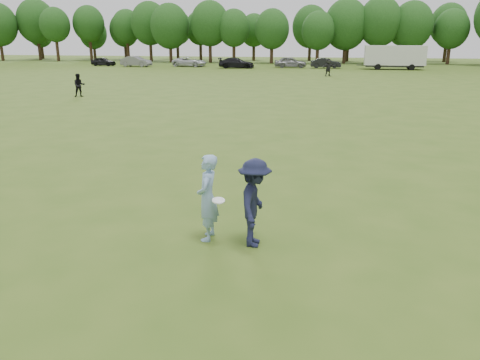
{
  "coord_description": "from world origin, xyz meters",
  "views": [
    {
      "loc": [
        1.62,
        -8.83,
        4.26
      ],
      "look_at": [
        -0.42,
        1.3,
        1.1
      ],
      "focal_mm": 35.0,
      "sensor_mm": 36.0,
      "label": 1
    }
  ],
  "objects_px": {
    "thrower": "(208,198)",
    "player_far_d": "(328,67)",
    "cargo_trailer": "(395,56)",
    "car_b": "(136,61)",
    "car_e": "(290,62)",
    "player_far_a": "(79,85)",
    "car_c": "(189,62)",
    "car_f": "(326,63)",
    "car_d": "(236,63)",
    "car_a": "(103,61)",
    "defender": "(255,203)"
  },
  "relations": [
    {
      "from": "player_far_d",
      "to": "car_e",
      "type": "relative_size",
      "value": 0.43
    },
    {
      "from": "player_far_d",
      "to": "car_c",
      "type": "height_order",
      "value": "player_far_d"
    },
    {
      "from": "player_far_d",
      "to": "car_b",
      "type": "height_order",
      "value": "player_far_d"
    },
    {
      "from": "thrower",
      "to": "player_far_d",
      "type": "bearing_deg",
      "value": 173.94
    },
    {
      "from": "defender",
      "to": "car_e",
      "type": "bearing_deg",
      "value": 3.54
    },
    {
      "from": "defender",
      "to": "car_f",
      "type": "distance_m",
      "value": 61.0
    },
    {
      "from": "car_a",
      "to": "car_f",
      "type": "distance_m",
      "value": 34.18
    },
    {
      "from": "defender",
      "to": "car_e",
      "type": "distance_m",
      "value": 61.32
    },
    {
      "from": "player_far_d",
      "to": "car_d",
      "type": "relative_size",
      "value": 0.39
    },
    {
      "from": "car_f",
      "to": "car_c",
      "type": "bearing_deg",
      "value": 88.67
    },
    {
      "from": "thrower",
      "to": "car_b",
      "type": "xyz_separation_m",
      "value": [
        -27.21,
        59.12,
        -0.18
      ]
    },
    {
      "from": "car_d",
      "to": "car_e",
      "type": "distance_m",
      "value": 7.94
    },
    {
      "from": "car_a",
      "to": "car_e",
      "type": "xyz_separation_m",
      "value": [
        29.09,
        0.82,
        0.13
      ]
    },
    {
      "from": "defender",
      "to": "player_far_d",
      "type": "relative_size",
      "value": 0.95
    },
    {
      "from": "car_d",
      "to": "cargo_trailer",
      "type": "relative_size",
      "value": 0.57
    },
    {
      "from": "thrower",
      "to": "player_far_a",
      "type": "height_order",
      "value": "thrower"
    },
    {
      "from": "defender",
      "to": "car_a",
      "type": "distance_m",
      "value": 69.3
    },
    {
      "from": "car_d",
      "to": "cargo_trailer",
      "type": "distance_m",
      "value": 21.96
    },
    {
      "from": "player_far_a",
      "to": "car_a",
      "type": "xyz_separation_m",
      "value": [
        -17.0,
        37.16,
        -0.19
      ]
    },
    {
      "from": "car_f",
      "to": "defender",
      "type": "bearing_deg",
      "value": 178.52
    },
    {
      "from": "thrower",
      "to": "car_c",
      "type": "relative_size",
      "value": 0.37
    },
    {
      "from": "player_far_d",
      "to": "car_b",
      "type": "distance_m",
      "value": 31.56
    },
    {
      "from": "car_f",
      "to": "thrower",
      "type": "bearing_deg",
      "value": 177.53
    },
    {
      "from": "thrower",
      "to": "player_far_a",
      "type": "xyz_separation_m",
      "value": [
        -16.11,
        23.02,
        -0.1
      ]
    },
    {
      "from": "car_a",
      "to": "car_c",
      "type": "bearing_deg",
      "value": -81.7
    },
    {
      "from": "car_f",
      "to": "car_a",
      "type": "bearing_deg",
      "value": 89.71
    },
    {
      "from": "cargo_trailer",
      "to": "car_b",
      "type": "bearing_deg",
      "value": -178.76
    },
    {
      "from": "player_far_d",
      "to": "cargo_trailer",
      "type": "distance_m",
      "value": 16.07
    },
    {
      "from": "car_f",
      "to": "cargo_trailer",
      "type": "xyz_separation_m",
      "value": [
        9.27,
        -0.95,
        1.06
      ]
    },
    {
      "from": "thrower",
      "to": "car_e",
      "type": "bearing_deg",
      "value": 179.79
    },
    {
      "from": "car_b",
      "to": "car_d",
      "type": "xyz_separation_m",
      "value": [
        15.66,
        -0.64,
        -0.03
      ]
    },
    {
      "from": "cargo_trailer",
      "to": "player_far_a",
      "type": "bearing_deg",
      "value": -125.61
    },
    {
      "from": "car_c",
      "to": "car_e",
      "type": "relative_size",
      "value": 1.11
    },
    {
      "from": "car_f",
      "to": "car_d",
      "type": "bearing_deg",
      "value": 99.34
    },
    {
      "from": "player_far_a",
      "to": "car_e",
      "type": "bearing_deg",
      "value": 38.08
    },
    {
      "from": "car_f",
      "to": "cargo_trailer",
      "type": "bearing_deg",
      "value": -97.33
    },
    {
      "from": "player_far_d",
      "to": "car_f",
      "type": "distance_m",
      "value": 14.48
    },
    {
      "from": "cargo_trailer",
      "to": "thrower",
      "type": "bearing_deg",
      "value": -99.78
    },
    {
      "from": "car_b",
      "to": "car_f",
      "type": "distance_m",
      "value": 28.32
    },
    {
      "from": "thrower",
      "to": "car_e",
      "type": "xyz_separation_m",
      "value": [
        -4.03,
        60.99,
        -0.16
      ]
    },
    {
      "from": "car_a",
      "to": "car_e",
      "type": "relative_size",
      "value": 0.83
    },
    {
      "from": "thrower",
      "to": "car_b",
      "type": "relative_size",
      "value": 0.41
    },
    {
      "from": "car_e",
      "to": "car_f",
      "type": "distance_m",
      "value": 5.09
    },
    {
      "from": "car_a",
      "to": "car_b",
      "type": "distance_m",
      "value": 6.0
    },
    {
      "from": "car_c",
      "to": "car_f",
      "type": "xyz_separation_m",
      "value": [
        20.38,
        0.05,
        -0.0
      ]
    },
    {
      "from": "car_e",
      "to": "player_far_a",
      "type": "bearing_deg",
      "value": 154.42
    },
    {
      "from": "car_b",
      "to": "car_f",
      "type": "xyz_separation_m",
      "value": [
        28.27,
        1.76,
        -0.06
      ]
    },
    {
      "from": "defender",
      "to": "car_c",
      "type": "xyz_separation_m",
      "value": [
        -20.36,
        60.95,
        -0.23
      ]
    },
    {
      "from": "thrower",
      "to": "car_d",
      "type": "bearing_deg",
      "value": -172.81
    },
    {
      "from": "car_a",
      "to": "cargo_trailer",
      "type": "height_order",
      "value": "cargo_trailer"
    }
  ]
}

